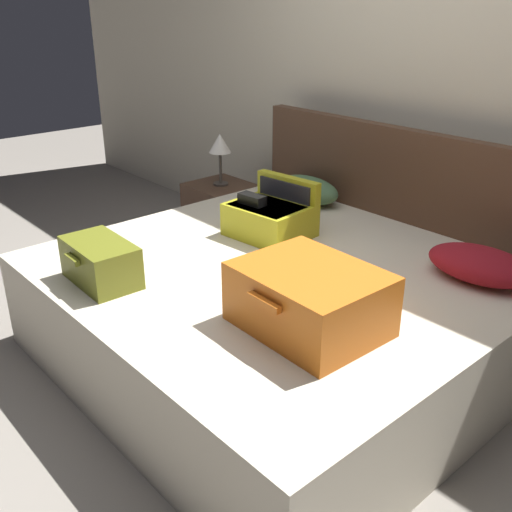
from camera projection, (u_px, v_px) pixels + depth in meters
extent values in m
plane|color=gray|center=(215.00, 388.00, 2.76)|extent=(12.00, 12.00, 0.00)
cube|color=beige|center=(445.00, 73.00, 3.23)|extent=(8.00, 0.10, 2.60)
cube|color=beige|center=(277.00, 313.00, 2.90)|extent=(2.07, 1.89, 0.50)
cube|color=#4C3323|center=(402.00, 218.00, 3.39)|extent=(2.11, 0.08, 1.02)
cube|color=#D16619|center=(309.00, 306.00, 2.25)|extent=(0.55, 0.45, 0.19)
cube|color=#28282D|center=(309.00, 299.00, 2.24)|extent=(0.49, 0.39, 0.13)
cube|color=#99999E|center=(283.00, 275.00, 2.24)|extent=(0.13, 0.08, 0.05)
cube|color=#1E33A5|center=(334.00, 285.00, 2.18)|extent=(0.11, 0.10, 0.04)
cube|color=#D16619|center=(310.00, 277.00, 2.20)|extent=(0.55, 0.45, 0.06)
cube|color=#D16619|center=(264.00, 302.00, 2.08)|extent=(0.16, 0.03, 0.02)
cube|color=gold|center=(267.00, 221.00, 3.12)|extent=(0.43, 0.33, 0.18)
cube|color=#28282D|center=(267.00, 217.00, 3.11)|extent=(0.38, 0.29, 0.12)
cube|color=black|center=(252.00, 200.00, 3.09)|extent=(0.16, 0.09, 0.06)
cube|color=gold|center=(288.00, 203.00, 3.21)|extent=(0.41, 0.09, 0.30)
cube|color=#28282D|center=(284.00, 204.00, 3.19)|extent=(0.34, 0.05, 0.25)
cube|color=olive|center=(101.00, 267.00, 2.63)|extent=(0.39, 0.24, 0.14)
cube|color=#28282D|center=(101.00, 263.00, 2.62)|extent=(0.34, 0.21, 0.10)
cube|color=#1E33A5|center=(87.00, 247.00, 2.62)|extent=(0.09, 0.07, 0.03)
cube|color=#1E33A5|center=(110.00, 252.00, 2.56)|extent=(0.14, 0.08, 0.04)
cube|color=olive|center=(99.00, 247.00, 2.59)|extent=(0.39, 0.24, 0.05)
cube|color=olive|center=(72.00, 260.00, 2.52)|extent=(0.11, 0.03, 0.02)
ellipsoid|color=maroon|center=(480.00, 265.00, 2.64)|extent=(0.51, 0.34, 0.15)
ellipsoid|color=#4C724C|center=(307.00, 190.00, 3.65)|extent=(0.47, 0.28, 0.16)
cube|color=#4C3323|center=(222.00, 216.00, 4.23)|extent=(0.44, 0.40, 0.47)
cylinder|color=#3F3833|center=(221.00, 184.00, 4.13)|extent=(0.10, 0.10, 0.02)
cylinder|color=#4C443D|center=(220.00, 168.00, 4.08)|extent=(0.02, 0.02, 0.22)
cone|color=white|center=(220.00, 143.00, 4.01)|extent=(0.15, 0.15, 0.13)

